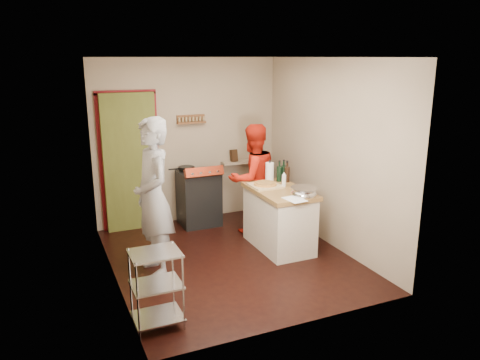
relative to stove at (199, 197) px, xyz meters
name	(u,v)px	position (x,y,z in m)	size (l,w,h in m)	color
floor	(230,258)	(-0.05, -1.42, -0.45)	(3.50, 3.50, 0.00)	black
back_wall	(149,154)	(-0.69, 0.36, 0.68)	(3.00, 0.44, 2.60)	tan
left_wall	(109,175)	(-1.55, -1.42, 0.85)	(0.04, 3.50, 2.60)	tan
right_wall	(330,154)	(1.45, -1.42, 0.85)	(0.04, 3.50, 2.60)	tan
ceiling	(229,56)	(-0.05, -1.42, 2.16)	(3.00, 3.50, 0.02)	white
stove	(199,197)	(0.00, 0.00, 0.00)	(0.60, 0.63, 1.00)	black
wire_shelving	(156,285)	(-1.33, -2.62, -0.01)	(0.48, 0.40, 0.80)	silver
island	(279,216)	(0.72, -1.34, 0.01)	(0.67, 1.22, 1.16)	beige
person_stripe	(153,198)	(-1.05, -1.43, 0.52)	(0.71, 0.46, 1.94)	#9F9EA3
person_red	(253,179)	(0.66, -0.60, 0.38)	(0.80, 0.63, 1.65)	red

